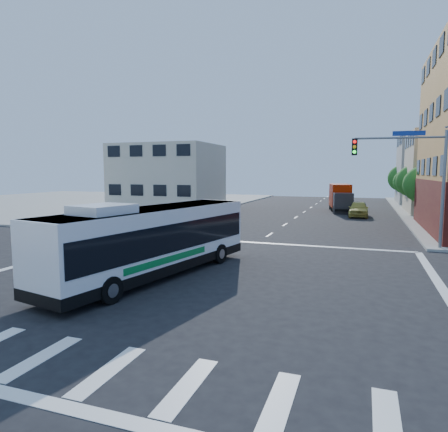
% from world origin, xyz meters
% --- Properties ---
extents(ground, '(120.00, 120.00, 0.00)m').
position_xyz_m(ground, '(0.00, 0.00, 0.00)').
color(ground, black).
rests_on(ground, ground).
extents(sidewalk_nw, '(50.00, 50.00, 0.15)m').
position_xyz_m(sidewalk_nw, '(-35.00, 35.00, 0.07)').
color(sidewalk_nw, '#98978D').
rests_on(sidewalk_nw, ground).
extents(building_east_far, '(12.06, 10.06, 10.00)m').
position_xyz_m(building_east_far, '(16.98, 47.98, 5.01)').
color(building_east_far, '#A1A19B').
rests_on(building_east_far, ground).
extents(building_west, '(12.06, 10.06, 8.00)m').
position_xyz_m(building_west, '(-17.02, 29.98, 4.01)').
color(building_west, beige).
rests_on(building_west, ground).
extents(signal_mast_ne, '(7.91, 1.13, 8.07)m').
position_xyz_m(signal_mast_ne, '(9.08, 10.62, 4.98)').
color(signal_mast_ne, slate).
rests_on(signal_mast_ne, ground).
extents(street_tree_a, '(3.60, 3.60, 5.53)m').
position_xyz_m(street_tree_a, '(11.90, 27.92, 3.59)').
color(street_tree_a, '#382514').
rests_on(street_tree_a, ground).
extents(street_tree_b, '(3.80, 3.80, 5.79)m').
position_xyz_m(street_tree_b, '(11.90, 35.92, 3.75)').
color(street_tree_b, '#382514').
rests_on(street_tree_b, ground).
extents(street_tree_c, '(3.40, 3.40, 5.29)m').
position_xyz_m(street_tree_c, '(11.90, 43.92, 3.46)').
color(street_tree_c, '#382514').
rests_on(street_tree_c, ground).
extents(street_tree_d, '(4.00, 4.00, 6.03)m').
position_xyz_m(street_tree_d, '(11.90, 51.92, 3.88)').
color(street_tree_d, '#382514').
rests_on(street_tree_d, ground).
extents(transit_bus, '(4.67, 11.66, 3.38)m').
position_xyz_m(transit_bus, '(-2.17, -0.18, 1.65)').
color(transit_bus, black).
rests_on(transit_bus, ground).
extents(box_truck, '(3.12, 7.27, 3.17)m').
position_xyz_m(box_truck, '(3.89, 32.73, 1.54)').
color(box_truck, '#242327').
rests_on(box_truck, ground).
extents(parked_car, '(1.90, 4.72, 1.61)m').
position_xyz_m(parked_car, '(5.96, 27.75, 0.80)').
color(parked_car, '#B4AA43').
rests_on(parked_car, ground).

